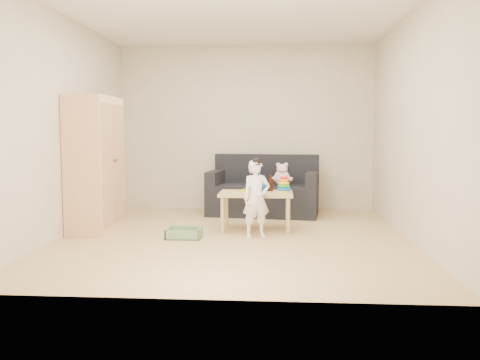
# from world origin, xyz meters

# --- Properties ---
(room) EXTENTS (4.50, 4.50, 4.50)m
(room) POSITION_xyz_m (0.00, 0.00, 1.30)
(room) COLOR tan
(room) RESTS_ON ground
(wardrobe) EXTENTS (0.46, 0.92, 1.66)m
(wardrobe) POSITION_xyz_m (-1.76, 0.31, 0.83)
(wardrobe) COLOR #EFB883
(wardrobe) RESTS_ON ground
(sofa) EXTENTS (1.69, 0.99, 0.45)m
(sofa) POSITION_xyz_m (0.30, 1.66, 0.23)
(sofa) COLOR black
(sofa) RESTS_ON ground
(play_table) EXTENTS (0.91, 0.58, 0.48)m
(play_table) POSITION_xyz_m (0.24, 0.46, 0.24)
(play_table) COLOR tan
(play_table) RESTS_ON ground
(storage_bin) EXTENTS (0.40, 0.31, 0.12)m
(storage_bin) POSITION_xyz_m (-0.57, -0.10, 0.06)
(storage_bin) COLOR gray
(storage_bin) RESTS_ON ground
(toddler) EXTENTS (0.38, 0.32, 0.88)m
(toddler) POSITION_xyz_m (0.26, 0.03, 0.44)
(toddler) COLOR white
(toddler) RESTS_ON ground
(pink_bear) EXTENTS (0.27, 0.24, 0.28)m
(pink_bear) POSITION_xyz_m (0.57, 1.57, 0.59)
(pink_bear) COLOR #FFBBCE
(pink_bear) RESTS_ON sofa
(doll) EXTENTS (0.18, 0.13, 0.33)m
(doll) POSITION_xyz_m (0.17, 1.67, 0.61)
(doll) COLOR #A81F5B
(doll) RESTS_ON sofa
(ring_stacker) EXTENTS (0.18, 0.18, 0.20)m
(ring_stacker) POSITION_xyz_m (0.58, 0.49, 0.56)
(ring_stacker) COLOR #F1FF0D
(ring_stacker) RESTS_ON play_table
(brown_bottle) EXTENTS (0.07, 0.07, 0.21)m
(brown_bottle) POSITION_xyz_m (0.41, 0.59, 0.57)
(brown_bottle) COLOR black
(brown_bottle) RESTS_ON play_table
(blue_plush) EXTENTS (0.20, 0.16, 0.22)m
(blue_plush) POSITION_xyz_m (0.28, 0.57, 0.59)
(blue_plush) COLOR #1B77FA
(blue_plush) RESTS_ON play_table
(wooden_figure) EXTENTS (0.05, 0.05, 0.12)m
(wooden_figure) POSITION_xyz_m (0.19, 0.47, 0.54)
(wooden_figure) COLOR brown
(wooden_figure) RESTS_ON play_table
(yellow_book) EXTENTS (0.27, 0.27, 0.02)m
(yellow_book) POSITION_xyz_m (0.13, 0.56, 0.49)
(yellow_book) COLOR gold
(yellow_book) RESTS_ON play_table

